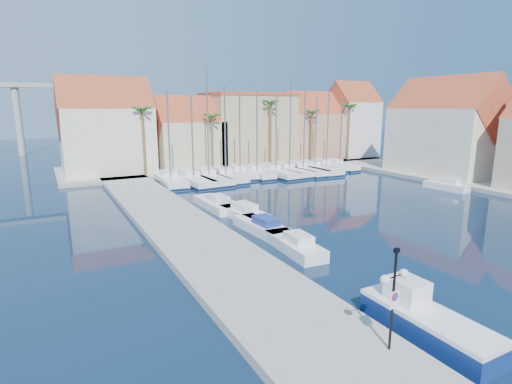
{
  "coord_description": "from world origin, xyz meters",
  "views": [
    {
      "loc": [
        -18.22,
        -13.25,
        9.75
      ],
      "look_at": [
        -3.33,
        14.55,
        3.0
      ],
      "focal_mm": 28.0,
      "sensor_mm": 36.0,
      "label": 1
    }
  ],
  "objects": [
    {
      "name": "building_4",
      "position": [
        34.0,
        46.0,
        6.97
      ],
      "size": [
        8.3,
        8.0,
        14.0
      ],
      "color": "silver",
      "rests_on": "shore_north"
    },
    {
      "name": "sailboat_11",
      "position": [
        23.01,
        36.19,
        0.6
      ],
      "size": [
        2.53,
        8.18,
        11.27
      ],
      "rotation": [
        0.0,
        0.0,
        0.05
      ],
      "color": "white",
      "rests_on": "ground"
    },
    {
      "name": "palm_4",
      "position": [
        30.0,
        42.0,
        9.55
      ],
      "size": [
        2.6,
        2.6,
        10.65
      ],
      "color": "brown",
      "rests_on": "shore_north"
    },
    {
      "name": "sailboat_5",
      "position": [
        8.1,
        36.11,
        0.6
      ],
      "size": [
        2.56,
        8.72,
        11.94
      ],
      "rotation": [
        0.0,
        0.0,
        -0.03
      ],
      "color": "white",
      "rests_on": "ground"
    },
    {
      "name": "motorboat_west_3",
      "position": [
        -3.81,
        21.98,
        0.51
      ],
      "size": [
        2.33,
        6.84,
        1.4
      ],
      "rotation": [
        0.0,
        0.0,
        0.02
      ],
      "color": "white",
      "rests_on": "ground"
    },
    {
      "name": "shore_north",
      "position": [
        10.0,
        48.0,
        0.25
      ],
      "size": [
        54.0,
        16.0,
        0.5
      ],
      "primitive_type": "cube",
      "color": "gray",
      "rests_on": "ground"
    },
    {
      "name": "sailboat_8",
      "position": [
        15.74,
        35.91,
        0.57
      ],
      "size": [
        3.21,
        11.29,
        12.35
      ],
      "rotation": [
        0.0,
        0.0,
        0.02
      ],
      "color": "white",
      "rests_on": "ground"
    },
    {
      "name": "shore_east",
      "position": [
        32.0,
        15.0,
        0.25
      ],
      "size": [
        12.0,
        60.0,
        0.5
      ],
      "primitive_type": "cube",
      "color": "gray",
      "rests_on": "ground"
    },
    {
      "name": "sailboat_1",
      "position": [
        -1.53,
        35.57,
        0.56
      ],
      "size": [
        3.45,
        10.9,
        11.17
      ],
      "rotation": [
        0.0,
        0.0,
        0.06
      ],
      "color": "white",
      "rests_on": "ground"
    },
    {
      "name": "sailboat_9",
      "position": [
        17.84,
        35.9,
        0.55
      ],
      "size": [
        3.11,
        11.6,
        11.11
      ],
      "rotation": [
        0.0,
        0.0,
        0.0
      ],
      "color": "white",
      "rests_on": "ground"
    },
    {
      "name": "motorboat_east_1",
      "position": [
        24.01,
        17.23,
        0.51
      ],
      "size": [
        2.2,
        5.26,
        1.4
      ],
      "rotation": [
        0.0,
        0.0,
        0.11
      ],
      "color": "white",
      "rests_on": "ground"
    },
    {
      "name": "ground",
      "position": [
        0.0,
        0.0,
        0.0
      ],
      "size": [
        260.0,
        260.0,
        0.0
      ],
      "primitive_type": "plane",
      "color": "#081931",
      "rests_on": "ground"
    },
    {
      "name": "building_0",
      "position": [
        -10.0,
        47.0,
        6.52
      ],
      "size": [
        12.3,
        9.0,
        13.5
      ],
      "color": "beige",
      "rests_on": "shore_north"
    },
    {
      "name": "motorboat_west_1",
      "position": [
        -3.52,
        13.14,
        0.51
      ],
      "size": [
        2.3,
        6.12,
        1.4
      ],
      "rotation": [
        0.0,
        0.0,
        0.06
      ],
      "color": "white",
      "rests_on": "ground"
    },
    {
      "name": "sailboat_0",
      "position": [
        -4.19,
        36.42,
        0.57
      ],
      "size": [
        3.27,
        10.12,
        11.72
      ],
      "rotation": [
        0.0,
        0.0,
        -0.06
      ],
      "color": "white",
      "rests_on": "ground"
    },
    {
      "name": "palm_0",
      "position": [
        -6.0,
        42.0,
        9.08
      ],
      "size": [
        2.6,
        2.6,
        10.15
      ],
      "color": "brown",
      "rests_on": "shore_north"
    },
    {
      "name": "sailboat_3",
      "position": [
        3.2,
        35.98,
        0.58
      ],
      "size": [
        2.91,
        10.06,
        12.43
      ],
      "rotation": [
        0.0,
        0.0,
        0.03
      ],
      "color": "white",
      "rests_on": "ground"
    },
    {
      "name": "sailboat_4",
      "position": [
        5.88,
        36.94,
        0.6
      ],
      "size": [
        2.33,
        8.34,
        11.48
      ],
      "rotation": [
        0.0,
        0.0,
        -0.02
      ],
      "color": "white",
      "rests_on": "ground"
    },
    {
      "name": "sailboat_10",
      "position": [
        20.84,
        36.81,
        0.61
      ],
      "size": [
        2.79,
        8.9,
        12.68
      ],
      "rotation": [
        0.0,
        0.0,
        0.05
      ],
      "color": "white",
      "rests_on": "ground"
    },
    {
      "name": "building_1",
      "position": [
        2.0,
        47.0,
        5.3
      ],
      "size": [
        10.3,
        8.0,
        11.0
      ],
      "color": "#C5B08B",
      "rests_on": "shore_north"
    },
    {
      "name": "motorboat_west_2",
      "position": [
        -3.01,
        17.97,
        0.51
      ],
      "size": [
        2.75,
        6.78,
        1.4
      ],
      "rotation": [
        0.0,
        0.0,
        0.1
      ],
      "color": "white",
      "rests_on": "ground"
    },
    {
      "name": "sailboat_6",
      "position": [
        10.85,
        35.78,
        0.56
      ],
      "size": [
        3.47,
        10.8,
        11.31
      ],
      "rotation": [
        0.0,
        0.0,
        0.06
      ],
      "color": "white",
      "rests_on": "ground"
    },
    {
      "name": "sailboat_2",
      "position": [
        0.78,
        36.07,
        0.59
      ],
      "size": [
        3.18,
        11.41,
        14.79
      ],
      "rotation": [
        0.0,
        0.0,
        0.02
      ],
      "color": "white",
      "rests_on": "ground"
    },
    {
      "name": "palm_2",
      "position": [
        14.0,
        42.0,
        10.02
      ],
      "size": [
        2.6,
        2.6,
        11.15
      ],
      "color": "brown",
      "rests_on": "shore_north"
    },
    {
      "name": "palm_1",
      "position": [
        4.0,
        42.0,
        8.14
      ],
      "size": [
        2.6,
        2.6,
        9.15
      ],
      "color": "brown",
      "rests_on": "shore_north"
    },
    {
      "name": "building_2",
      "position": [
        13.0,
        48.0,
        6.26
      ],
      "size": [
        14.2,
        10.2,
        11.5
      ],
      "color": "tan",
      "rests_on": "shore_north"
    },
    {
      "name": "quay_west",
      "position": [
        -9.0,
        13.5,
        0.25
      ],
      "size": [
        6.0,
        77.0,
        0.5
      ],
      "primitive_type": "cube",
      "color": "gray",
      "rests_on": "ground"
    },
    {
      "name": "building_3",
      "position": [
        25.0,
        47.0,
        5.86
      ],
      "size": [
        10.3,
        8.0,
        12.0
      ],
      "color": "tan",
      "rests_on": "shore_north"
    },
    {
      "name": "sailboat_7",
      "position": [
        13.37,
        36.01,
        0.59
      ],
      "size": [
        3.06,
        10.75,
        13.81
      ],
      "rotation": [
        0.0,
        0.0,
        0.02
      ],
      "color": "white",
      "rests_on": "ground"
    },
    {
      "name": "motorboat_west_0",
      "position": [
        -3.58,
        8.42,
        0.51
      ],
      "size": [
        2.23,
        5.89,
        1.4
      ],
      "rotation": [
        0.0,
        0.0,
        -0.07
      ],
      "color": "white",
      "rests_on": "ground"
    },
    {
      "name": "palm_3",
      "position": [
        22.0,
        42.0,
        8.61
      ],
      "size": [
        2.6,
        2.6,
        9.65
      ],
      "color": "brown",
      "rests_on": "shore_north"
    },
    {
      "name": "building_6",
      "position": [
        32.0,
        24.0,
        6.52
      ],
      "size": [
        9.0,
        14.3,
        13.5
      ],
      "color": "beige",
      "rests_on": "shore_east"
    },
    {
      "name": "fishing_boat",
      "position": [
        -4.32,
        -2.82,
        0.72
      ],
      "size": [
        2.08,
        6.18,
        2.16
      ],
      "rotation": [
        0.0,
        0.0,
        -0.0
      ],
      "color": "navy",
      "rests_on": "ground"
    },
    {
      "name": "lamp_post",
      "position": [
        -7.07,
        -3.44,
        3.24
      ],
      "size": [
        1.42,
        0.44,
        4.17
      ],
      "rotation": [
        0.0,
        0.0,
        0.07
      ],
      "color": "black",
      "rests_on": "quay_west"
    }
  ]
}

